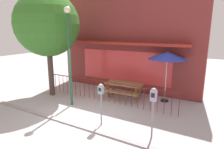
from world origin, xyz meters
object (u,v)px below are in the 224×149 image
object	(u,v)px
patio_umbrella	(167,56)
picnic_table_left	(124,86)
parking_meter_near	(101,93)
street_lamp	(69,44)
street_tree	(47,24)
parking_meter_far	(153,100)

from	to	relation	value
patio_umbrella	picnic_table_left	bearing A→B (deg)	-163.30
parking_meter_near	street_lamp	size ratio (longest dim) A/B	0.36
street_tree	street_lamp	bearing A→B (deg)	-17.38
parking_meter_far	street_lamp	xyz separation A→B (m)	(-3.99, 0.86, 1.48)
parking_meter_near	street_lamp	bearing A→B (deg)	157.09
parking_meter_far	street_tree	xyz separation A→B (m)	(-5.82, 1.43, 2.30)
street_lamp	parking_meter_near	bearing A→B (deg)	-22.91
patio_umbrella	street_tree	size ratio (longest dim) A/B	0.46
picnic_table_left	parking_meter_far	distance (m)	3.74
street_tree	patio_umbrella	bearing A→B (deg)	20.21
street_tree	picnic_table_left	bearing A→B (deg)	22.04
picnic_table_left	patio_umbrella	distance (m)	2.50
street_tree	street_lamp	world-z (taller)	street_tree
picnic_table_left	patio_umbrella	xyz separation A→B (m)	(1.87, 0.56, 1.55)
parking_meter_far	street_lamp	distance (m)	4.35
street_lamp	street_tree	bearing A→B (deg)	162.62
patio_umbrella	parking_meter_near	bearing A→B (deg)	-111.24
parking_meter_near	street_tree	size ratio (longest dim) A/B	0.30
parking_meter_far	street_tree	world-z (taller)	street_tree
patio_umbrella	street_tree	xyz separation A→B (m)	(-5.33, -1.96, 1.39)
picnic_table_left	street_tree	world-z (taller)	street_tree
patio_umbrella	street_tree	world-z (taller)	street_tree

